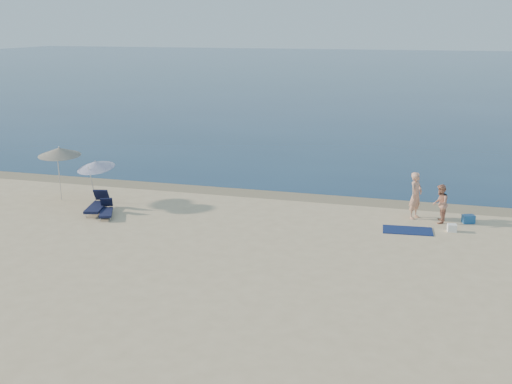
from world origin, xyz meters
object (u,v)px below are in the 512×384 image
person_left (416,195)px  person_right (440,204)px  umbrella_near (96,165)px  blue_cooler (468,219)px

person_left → person_right: size_ratio=1.22×
person_right → umbrella_near: (-14.26, -1.52, 1.02)m
person_right → umbrella_near: umbrella_near is taller
umbrella_near → blue_cooler: bearing=23.1°
person_right → umbrella_near: bearing=-78.4°
blue_cooler → umbrella_near: bearing=164.8°
person_left → umbrella_near: bearing=123.0°
blue_cooler → umbrella_near: umbrella_near is taller
person_right → blue_cooler: size_ratio=3.40×
blue_cooler → umbrella_near: (-15.38, -1.79, 1.63)m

